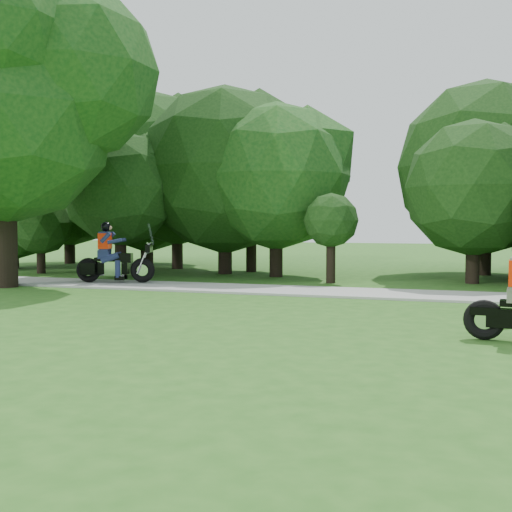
# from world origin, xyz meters

# --- Properties ---
(ground) EXTENTS (100.00, 100.00, 0.00)m
(ground) POSITION_xyz_m (0.00, 0.00, 0.00)
(ground) COLOR #275B1A
(ground) RESTS_ON ground
(walkway) EXTENTS (60.00, 2.20, 0.06)m
(walkway) POSITION_xyz_m (0.00, 8.00, 0.03)
(walkway) COLOR #9D9D98
(walkway) RESTS_ON ground
(tree_line) EXTENTS (40.10, 11.31, 7.73)m
(tree_line) POSITION_xyz_m (1.29, 14.68, 3.62)
(tree_line) COLOR black
(tree_line) RESTS_ON ground
(big_tree_west) EXTENTS (8.64, 6.56, 9.96)m
(big_tree_west) POSITION_xyz_m (-10.54, 6.85, 5.76)
(big_tree_west) COLOR black
(big_tree_west) RESTS_ON ground
(touring_motorcycle) EXTENTS (2.36, 1.20, 1.84)m
(touring_motorcycle) POSITION_xyz_m (-8.06, 8.19, 0.73)
(touring_motorcycle) COLOR black
(touring_motorcycle) RESTS_ON walkway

